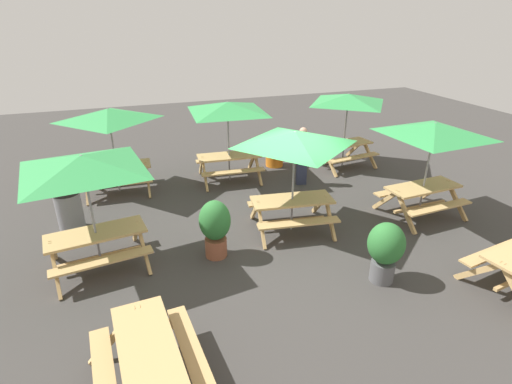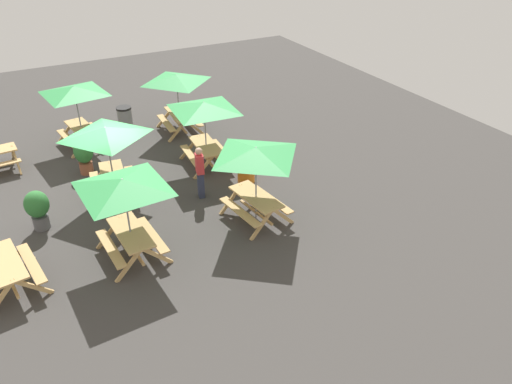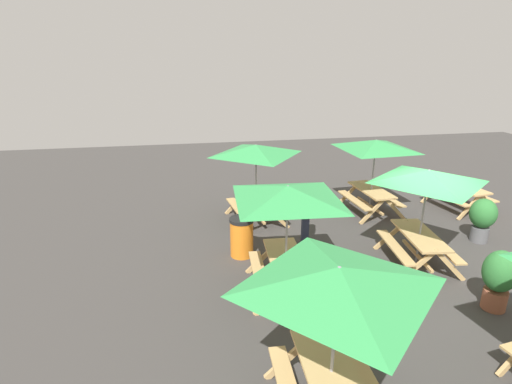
% 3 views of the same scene
% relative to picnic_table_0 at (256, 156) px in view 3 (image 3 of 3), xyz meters
% --- Properties ---
extents(ground_plane, '(29.84, 29.84, 0.00)m').
position_rel_picnic_table_0_xyz_m(ground_plane, '(3.47, 3.39, -1.99)').
color(ground_plane, '#3D3A38').
rests_on(ground_plane, ground).
extents(picnic_table_0, '(2.25, 2.25, 2.34)m').
position_rel_picnic_table_0_xyz_m(picnic_table_0, '(0.00, 0.00, 0.00)').
color(picnic_table_0, tan).
rests_on(picnic_table_0, ground).
extents(picnic_table_1, '(2.82, 2.82, 2.34)m').
position_rel_picnic_table_0_xyz_m(picnic_table_1, '(3.76, -0.07, 0.00)').
color(picnic_table_1, tan).
rests_on(picnic_table_1, ground).
extents(picnic_table_2, '(2.82, 2.82, 2.34)m').
position_rel_picnic_table_0_xyz_m(picnic_table_2, '(-0.02, 3.62, 0.00)').
color(picnic_table_2, tan).
rests_on(picnic_table_2, ground).
extents(picnic_table_4, '(2.08, 2.08, 2.34)m').
position_rel_picnic_table_0_xyz_m(picnic_table_4, '(6.87, -0.26, 0.00)').
color(picnic_table_4, tan).
rests_on(picnic_table_4, ground).
extents(picnic_table_5, '(2.25, 2.25, 2.34)m').
position_rel_picnic_table_0_xyz_m(picnic_table_5, '(3.23, 3.25, 0.00)').
color(picnic_table_5, tan).
rests_on(picnic_table_5, ground).
extents(picnic_table_6, '(1.98, 1.75, 0.81)m').
position_rel_picnic_table_0_xyz_m(picnic_table_6, '(0.17, 6.56, -1.43)').
color(picnic_table_6, tan).
rests_on(picnic_table_6, ground).
extents(trash_bin_orange, '(0.59, 0.59, 0.98)m').
position_rel_picnic_table_0_xyz_m(trash_bin_orange, '(2.07, -0.73, -1.49)').
color(trash_bin_orange, orange).
rests_on(trash_bin_orange, ground).
extents(potted_plant_0, '(0.63, 0.63, 1.23)m').
position_rel_picnic_table_0_xyz_m(potted_plant_0, '(5.11, 3.75, -1.29)').
color(potted_plant_0, '#935138').
rests_on(potted_plant_0, ground).
extents(potted_plant_1, '(0.66, 0.66, 1.18)m').
position_rel_picnic_table_0_xyz_m(potted_plant_1, '(2.42, 5.55, -1.31)').
color(potted_plant_1, '#59595B').
rests_on(potted_plant_1, ground).
extents(person_standing, '(0.40, 0.29, 1.67)m').
position_rel_picnic_table_0_xyz_m(person_standing, '(1.90, 0.92, -1.10)').
color(person_standing, '#2D334C').
rests_on(person_standing, ground).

